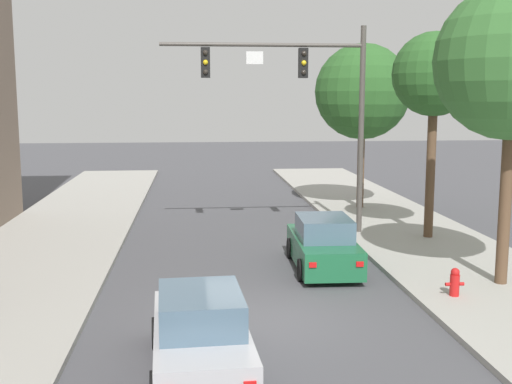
% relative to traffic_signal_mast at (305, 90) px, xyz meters
% --- Properties ---
extents(ground_plane, '(120.00, 120.00, 0.00)m').
position_rel_traffic_signal_mast_xyz_m(ground_plane, '(-2.49, -8.77, -5.38)').
color(ground_plane, '#4C4C51').
extents(traffic_signal_mast, '(7.34, 0.38, 7.50)m').
position_rel_traffic_signal_mast_xyz_m(traffic_signal_mast, '(0.00, 0.00, 0.00)').
color(traffic_signal_mast, '#514C47').
rests_on(traffic_signal_mast, sidewalk_right).
extents(car_lead_green, '(1.94, 4.29, 1.60)m').
position_rel_traffic_signal_mast_xyz_m(car_lead_green, '(-0.16, -4.43, -4.66)').
color(car_lead_green, '#1E663D').
rests_on(car_lead_green, ground).
extents(car_following_silver, '(2.00, 4.31, 1.60)m').
position_rel_traffic_signal_mast_xyz_m(car_following_silver, '(-3.91, -11.42, -4.66)').
color(car_following_silver, '#B7B7BC').
rests_on(car_following_silver, ground).
extents(fire_hydrant, '(0.48, 0.24, 0.72)m').
position_rel_traffic_signal_mast_xyz_m(fire_hydrant, '(2.51, -7.83, -4.87)').
color(fire_hydrant, red).
rests_on(fire_hydrant, sidewalk_right).
extents(street_tree_second, '(2.93, 2.93, 7.23)m').
position_rel_traffic_signal_mast_xyz_m(street_tree_second, '(4.36, -1.10, 0.47)').
color(street_tree_second, brown).
rests_on(street_tree_second, sidewalk_right).
extents(street_tree_third, '(4.26, 4.26, 7.36)m').
position_rel_traffic_signal_mast_xyz_m(street_tree_third, '(3.53, 5.26, -0.02)').
color(street_tree_third, brown).
rests_on(street_tree_third, sidewalk_right).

